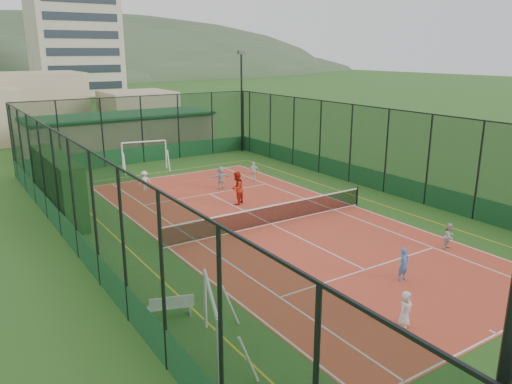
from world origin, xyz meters
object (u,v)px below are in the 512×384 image
(child_far_back, at_px, (221,178))
(child_far_right, at_px, (254,171))
(apartment_tower, at_px, (72,13))
(coach, at_px, (237,188))
(futsal_goal_near, at_px, (211,324))
(child_near_right, at_px, (449,236))
(futsal_goal_far, at_px, (145,156))
(floodlight_ne, at_px, (242,102))
(white_bench, at_px, (170,306))
(child_near_left, at_px, (405,309))
(child_near_mid, at_px, (404,264))
(clubhouse, at_px, (121,133))
(child_far_left, at_px, (145,181))

(child_far_back, bearing_deg, child_far_right, -161.77)
(apartment_tower, height_order, coach, apartment_tower)
(futsal_goal_near, distance_m, child_far_right, 19.58)
(child_near_right, bearing_deg, apartment_tower, 80.56)
(futsal_goal_far, height_order, coach, futsal_goal_far)
(floodlight_ne, xyz_separation_m, white_bench, (-16.40, -22.11, -3.73))
(apartment_tower, xyz_separation_m, child_far_right, (-8.02, -74.32, -14.36))
(apartment_tower, xyz_separation_m, futsal_goal_far, (-12.88, -67.54, -13.98))
(child_near_left, xyz_separation_m, child_far_back, (3.12, 17.06, 0.13))
(white_bench, height_order, futsal_goal_near, futsal_goal_near)
(apartment_tower, distance_m, white_bench, 90.90)
(futsal_goal_far, bearing_deg, child_near_mid, -74.98)
(futsal_goal_far, height_order, child_far_right, futsal_goal_far)
(child_near_left, distance_m, child_near_mid, 3.29)
(futsal_goal_far, distance_m, child_near_left, 24.50)
(futsal_goal_far, distance_m, child_near_mid, 22.32)
(clubhouse, relative_size, white_bench, 10.78)
(floodlight_ne, relative_size, apartment_tower, 0.28)
(futsal_goal_near, bearing_deg, child_near_right, -62.86)
(futsal_goal_near, relative_size, child_far_back, 2.11)
(futsal_goal_far, relative_size, child_far_right, 2.54)
(floodlight_ne, distance_m, futsal_goal_far, 10.20)
(child_far_right, bearing_deg, apartment_tower, -72.92)
(apartment_tower, xyz_separation_m, futsal_goal_near, (-19.67, -90.05, -14.04))
(futsal_goal_far, xyz_separation_m, child_far_left, (-2.07, -5.26, -0.40))
(child_far_back, bearing_deg, futsal_goal_far, -69.02)
(clubhouse, relative_size, coach, 8.22)
(futsal_goal_near, xyz_separation_m, child_near_left, (5.71, -1.96, -0.38))
(white_bench, distance_m, child_near_right, 12.45)
(futsal_goal_far, height_order, child_near_right, futsal_goal_far)
(floodlight_ne, height_order, white_bench, floodlight_ne)
(coach, bearing_deg, child_far_left, -89.99)
(child_far_right, height_order, child_far_back, child_far_back)
(futsal_goal_near, xyz_separation_m, child_far_back, (8.83, 15.10, -0.24))
(clubhouse, xyz_separation_m, child_near_mid, (0.50, -29.82, -0.92))
(coach, bearing_deg, floodlight_ne, -153.49)
(child_far_left, height_order, child_far_back, child_far_back)
(child_far_left, xyz_separation_m, coach, (3.24, -5.47, 0.31))
(child_near_left, relative_size, child_far_right, 0.92)
(white_bench, bearing_deg, child_near_right, 12.67)
(child_near_mid, xyz_separation_m, child_far_left, (-3.45, 17.02, -0.03))
(child_near_mid, bearing_deg, floodlight_ne, 70.33)
(clubhouse, distance_m, futsal_goal_far, 7.61)
(white_bench, distance_m, coach, 12.30)
(floodlight_ne, distance_m, child_near_right, 24.00)
(white_bench, height_order, futsal_goal_far, futsal_goal_far)
(white_bench, xyz_separation_m, futsal_goal_far, (6.92, 19.98, 0.63))
(apartment_tower, relative_size, futsal_goal_far, 9.46)
(clubhouse, distance_m, futsal_goal_near, 31.02)
(white_bench, bearing_deg, futsal_goal_near, -68.57)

